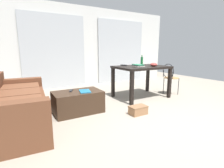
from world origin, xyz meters
TOP-DOWN VIEW (x-y plane):
  - ground_plane at (0.00, 1.48)m, footprint 9.03×9.03m
  - wall_back at (0.00, 3.76)m, footprint 6.23×0.10m
  - curtains at (0.00, 3.68)m, footprint 4.25×0.03m
  - couch at (-2.37, 1.26)m, footprint 1.02×1.99m
  - coffee_table at (-1.32, 1.31)m, footprint 0.89×0.54m
  - craft_table at (0.40, 1.55)m, footprint 1.25×0.89m
  - wire_chair at (1.22, 1.37)m, footprint 0.38×0.38m
  - bottle_near at (0.45, 1.61)m, footprint 0.06×0.06m
  - bowl at (0.62, 1.37)m, footprint 0.17×0.17m
  - book_stack at (0.26, 1.50)m, footprint 0.22×0.29m
  - tv_remote_on_table at (0.10, 1.87)m, footprint 0.12×0.18m
  - tv_remote_primary at (-1.41, 1.40)m, footprint 0.12×0.18m
  - magazine at (-1.20, 1.23)m, footprint 0.25×0.32m
  - shoebox at (-0.40, 0.65)m, footprint 0.32×0.20m

SIDE VIEW (x-z plane):
  - ground_plane at x=0.00m, z-range 0.00..0.00m
  - shoebox at x=-0.40m, z-range 0.00..0.16m
  - coffee_table at x=-1.32m, z-range 0.00..0.41m
  - couch at x=-2.37m, z-range -0.07..0.69m
  - magazine at x=-1.20m, z-range 0.41..0.42m
  - tv_remote_primary at x=-1.41m, z-range 0.41..0.43m
  - wire_chair at x=1.22m, z-range 0.10..0.92m
  - craft_table at x=0.40m, z-range 0.28..1.06m
  - tv_remote_on_table at x=0.10m, z-range 0.78..0.81m
  - book_stack at x=0.26m, z-range 0.78..0.83m
  - bowl at x=0.62m, z-range 0.78..0.86m
  - bottle_near at x=0.45m, z-range 0.76..1.02m
  - curtains at x=0.00m, z-range 0.00..2.21m
  - wall_back at x=0.00m, z-range 0.00..2.54m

